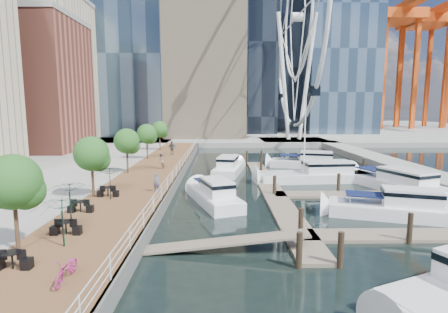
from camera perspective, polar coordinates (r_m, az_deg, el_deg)
name	(u,v)px	position (r m, az deg, el deg)	size (l,w,h in m)	color
ground	(248,226)	(23.32, 3.87, -11.33)	(520.00, 520.00, 0.00)	black
boardwalk	(153,175)	(38.31, -11.53, -3.03)	(6.00, 60.00, 1.00)	brown
seawall	(181,175)	(37.87, -7.06, -3.06)	(0.25, 60.00, 1.00)	#595954
land_far	(225,128)	(124.16, 0.11, 4.63)	(200.00, 114.00, 1.00)	gray
breakwater	(397,167)	(47.82, 26.44, -1.54)	(4.00, 60.00, 1.00)	gray
pier	(294,142)	(75.96, 11.30, 2.36)	(14.00, 12.00, 1.00)	gray
railing	(180,166)	(37.70, -7.24, -1.53)	(0.10, 60.00, 1.05)	white
floating_docks	(324,185)	(34.16, 15.99, -4.53)	(16.00, 34.00, 2.60)	#6D6051
ferris_wheel	(297,17)	(77.78, 11.85, 21.34)	(5.80, 45.60, 47.80)	white
port_cranes	(429,70)	(137.16, 30.44, 12.03)	(40.00, 52.00, 38.00)	#D84C14
street_trees	(127,141)	(37.35, -15.60, 2.43)	(2.60, 42.60, 4.60)	#3F2B1C
cafe_tables	(74,216)	(22.61, -23.29, -8.95)	(2.50, 13.70, 0.74)	black
yacht_foreground	(393,217)	(27.78, 25.89, -8.95)	(2.58, 9.63, 2.15)	white
bicycle	(67,269)	(15.47, -24.20, -16.40)	(0.66, 1.89, 0.99)	#9B1666
pedestrian_near	(157,182)	(28.62, -10.95, -4.19)	(0.54, 0.36, 1.49)	#555470
pedestrian_mid	(161,161)	(39.18, -10.25, -0.69)	(0.87, 0.67, 1.78)	gray
pedestrian_far	(172,148)	(50.65, -8.48, 1.39)	(1.16, 0.48, 1.97)	#2E3439
moored_yachts	(313,183)	(37.06, 14.28, -4.28)	(23.35, 37.49, 11.50)	silver
cafe_seating	(85,199)	(22.78, -21.79, -6.53)	(4.44, 11.99, 2.47)	#0E3621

